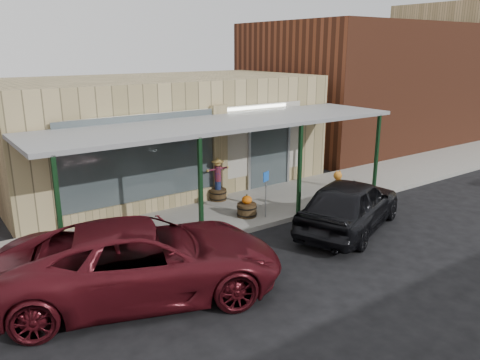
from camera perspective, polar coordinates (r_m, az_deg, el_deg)
ground at (r=12.62m, az=7.61°, el=-8.99°), size 120.00×120.00×0.00m
sidewalk at (r=15.20m, az=-1.66°, el=-4.15°), size 40.00×3.20×0.15m
storefront at (r=18.53m, az=-9.65°, el=5.74°), size 12.00×6.25×4.20m
awning at (r=14.43m, az=-1.67°, el=6.82°), size 12.00×3.00×3.04m
block_buildings_near at (r=20.17m, az=-5.98°, el=11.47°), size 61.00×8.00×8.00m
barrel_scarecrow at (r=16.21m, az=-2.70°, el=-0.72°), size 0.91×0.59×1.50m
barrel_pumpkin at (r=14.70m, az=0.84°, el=-3.48°), size 0.72×0.72×0.72m
handicap_sign at (r=14.43m, az=3.17°, el=-1.00°), size 0.29×0.13×1.47m
parked_sedan at (r=14.23m, az=13.26°, el=-2.88°), size 5.08×3.50×1.61m
car_maroon at (r=10.50m, az=-11.65°, el=-9.47°), size 6.61×4.61×1.68m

